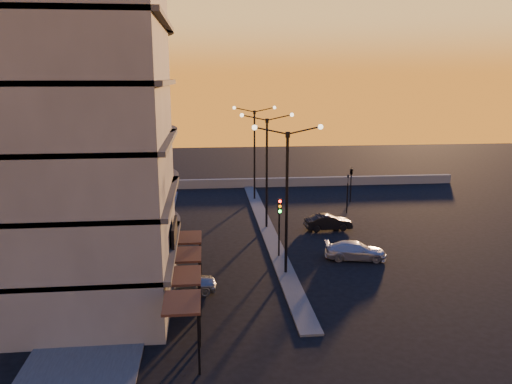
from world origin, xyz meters
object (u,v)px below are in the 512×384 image
Objects in this scene: traffic_light_main at (279,218)px; car_sedan at (328,222)px; car_wagon at (356,251)px; streetlamp_mid at (267,162)px; car_hatchback at (181,282)px.

car_sedan is at bearing 50.97° from traffic_light_main.
traffic_light_main reaches higher than car_wagon.
traffic_light_main is at bearing -90.00° from streetlamp_mid.
streetlamp_mid is 7.11m from car_sedan.
car_sedan is (11.50, 11.34, -0.05)m from car_hatchback.
car_sedan is 0.92× the size of car_wagon.
traffic_light_main reaches higher than car_hatchback.
car_wagon is at bearing -56.46° from streetlamp_mid.
car_hatchback is 1.05× the size of car_sedan.
car_hatchback reaches higher than car_sedan.
traffic_light_main is at bearing -56.83° from car_hatchback.
car_hatchback is 16.15m from car_sedan.
streetlamp_mid is 10.68m from car_wagon.
streetlamp_mid reaches higher than car_sedan.
car_wagon is (11.72, 4.43, -0.08)m from car_hatchback.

